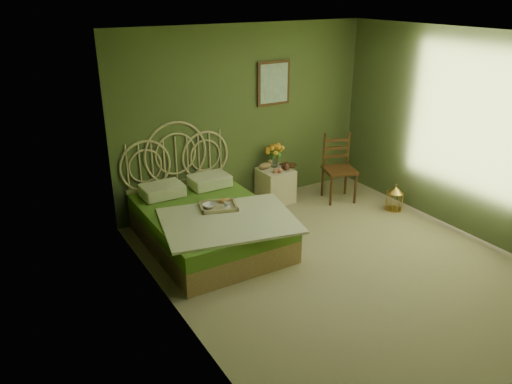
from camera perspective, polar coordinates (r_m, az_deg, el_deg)
floor at (r=6.06m, az=9.45°, el=-8.14°), size 4.50×4.50×0.00m
ceiling at (r=5.25m, az=11.31°, el=17.09°), size 4.50×4.50×0.00m
wall_back at (r=7.29m, az=-1.29°, el=8.55°), size 4.00×0.00×4.00m
wall_left at (r=4.54m, az=-9.32°, el=-0.60°), size 0.00×4.50×4.50m
wall_right at (r=6.95m, az=23.03°, el=6.05°), size 0.00×4.50×4.50m
wall_art at (r=7.41m, az=2.03°, el=12.33°), size 0.54×0.04×0.64m
bed at (r=6.35m, az=-5.59°, el=-3.33°), size 1.75×2.21×1.37m
nightstand at (r=7.56m, az=2.21°, el=1.45°), size 0.47×0.48×0.94m
chair at (r=7.68m, az=9.18°, el=3.25°), size 0.57×0.57×1.01m
birdcage at (r=7.58m, az=15.56°, el=-0.71°), size 0.24×0.24×0.36m
book_lower at (r=7.59m, az=3.32°, el=2.96°), size 0.22×0.26×0.02m
book_upper at (r=7.58m, az=3.32°, el=3.10°), size 0.26×0.27×0.02m
cereal_bowl at (r=6.18m, az=-5.35°, el=-1.57°), size 0.20×0.20×0.04m
coffee_cup at (r=6.15m, az=-3.40°, el=-1.47°), size 0.09×0.09×0.07m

